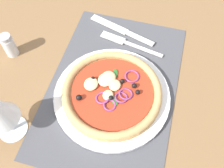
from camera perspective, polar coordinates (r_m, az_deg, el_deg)
ground_plane at (r=62.84cm, az=0.23°, el=-1.06°), size 190.00×140.00×2.40cm
placemat at (r=61.64cm, az=0.23°, el=-0.41°), size 45.95×30.44×0.40cm
plate at (r=59.38cm, az=-0.03°, el=-2.67°), size 27.39×27.39×1.15cm
pizza at (r=57.96cm, az=-0.07°, el=-1.81°), size 23.21×23.21×2.67cm
fork at (r=69.17cm, az=3.62°, el=9.23°), size 4.93×17.96×0.44cm
knife at (r=72.31cm, az=2.09°, el=12.19°), size 7.42×19.61×0.62cm
pepper_shaker at (r=70.27cm, az=-22.33°, el=8.12°), size 3.20×3.20×6.70cm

